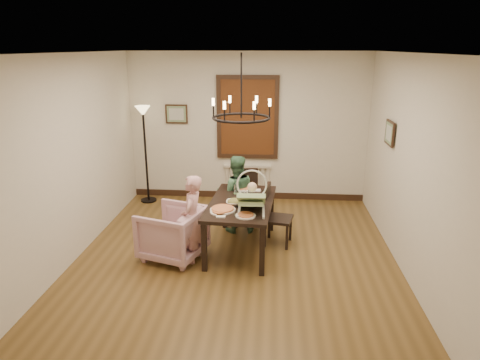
# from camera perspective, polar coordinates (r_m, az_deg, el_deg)

# --- Properties ---
(room_shell) EXTENTS (4.51, 5.00, 2.81)m
(room_shell) POSITION_cam_1_polar(r_m,az_deg,el_deg) (6.07, -0.26, 3.33)
(room_shell) COLOR brown
(room_shell) RESTS_ON ground
(dining_table) EXTENTS (1.00, 1.64, 0.74)m
(dining_table) POSITION_cam_1_polar(r_m,az_deg,el_deg) (6.19, 0.16, -3.64)
(dining_table) COLOR black
(dining_table) RESTS_ON room_shell
(chair_far) EXTENTS (0.45, 0.45, 0.92)m
(chair_far) POSITION_cam_1_polar(r_m,az_deg,el_deg) (7.13, 0.85, -2.37)
(chair_far) COLOR black
(chair_far) RESTS_ON room_shell
(chair_right) EXTENTS (0.47, 0.47, 0.92)m
(chair_right) POSITION_cam_1_polar(r_m,az_deg,el_deg) (6.43, 5.12, -4.70)
(chair_right) COLOR black
(chair_right) RESTS_ON room_shell
(armchair) EXTENTS (1.01, 1.00, 0.73)m
(armchair) POSITION_cam_1_polar(r_m,az_deg,el_deg) (6.13, -8.99, -6.98)
(armchair) COLOR #C597A6
(armchair) RESTS_ON room_shell
(elderly_woman) EXTENTS (0.28, 0.40, 1.03)m
(elderly_woman) POSITION_cam_1_polar(r_m,az_deg,el_deg) (5.94, -6.38, -6.14)
(elderly_woman) COLOR #D19495
(elderly_woman) RESTS_ON room_shell
(seated_man) EXTENTS (0.56, 0.47, 1.04)m
(seated_man) POSITION_cam_1_polar(r_m,az_deg,el_deg) (6.84, -0.56, -2.73)
(seated_man) COLOR #43704F
(seated_man) RESTS_ON room_shell
(baby_bouncer) EXTENTS (0.45, 0.61, 0.39)m
(baby_bouncer) POSITION_cam_1_polar(r_m,az_deg,el_deg) (5.75, 1.54, -2.34)
(baby_bouncer) COLOR #B6DC97
(baby_bouncer) RESTS_ON dining_table
(salad_bowl) EXTENTS (0.28, 0.28, 0.07)m
(salad_bowl) POSITION_cam_1_polar(r_m,az_deg,el_deg) (6.03, -0.75, -2.99)
(salad_bowl) COLOR white
(salad_bowl) RESTS_ON dining_table
(pizza_platter) EXTENTS (0.35, 0.35, 0.04)m
(pizza_platter) POSITION_cam_1_polar(r_m,az_deg,el_deg) (5.83, -2.31, -3.91)
(pizza_platter) COLOR tan
(pizza_platter) RESTS_ON dining_table
(drinking_glass) EXTENTS (0.08, 0.08, 0.16)m
(drinking_glass) POSITION_cam_1_polar(r_m,az_deg,el_deg) (6.08, 0.26, -2.38)
(drinking_glass) COLOR silver
(drinking_glass) RESTS_ON dining_table
(window_blinds) EXTENTS (1.00, 0.03, 1.40)m
(window_blinds) POSITION_cam_1_polar(r_m,az_deg,el_deg) (8.07, 1.02, 8.31)
(window_blinds) COLOR #5D3012
(window_blinds) RESTS_ON room_shell
(radiator) EXTENTS (0.92, 0.12, 0.62)m
(radiator) POSITION_cam_1_polar(r_m,az_deg,el_deg) (8.38, 0.98, -0.13)
(radiator) COLOR silver
(radiator) RESTS_ON room_shell
(picture_back) EXTENTS (0.42, 0.03, 0.36)m
(picture_back) POSITION_cam_1_polar(r_m,az_deg,el_deg) (8.27, -8.46, 8.70)
(picture_back) COLOR black
(picture_back) RESTS_ON room_shell
(picture_right) EXTENTS (0.03, 0.42, 0.36)m
(picture_right) POSITION_cam_1_polar(r_m,az_deg,el_deg) (6.73, 19.34, 5.93)
(picture_right) COLOR black
(picture_right) RESTS_ON room_shell
(floor_lamp) EXTENTS (0.30, 0.30, 1.80)m
(floor_lamp) POSITION_cam_1_polar(r_m,az_deg,el_deg) (8.26, -12.45, 3.15)
(floor_lamp) COLOR black
(floor_lamp) RESTS_ON room_shell
(chandelier) EXTENTS (0.80, 0.80, 0.04)m
(chandelier) POSITION_cam_1_polar(r_m,az_deg,el_deg) (5.85, 0.18, 8.29)
(chandelier) COLOR black
(chandelier) RESTS_ON room_shell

